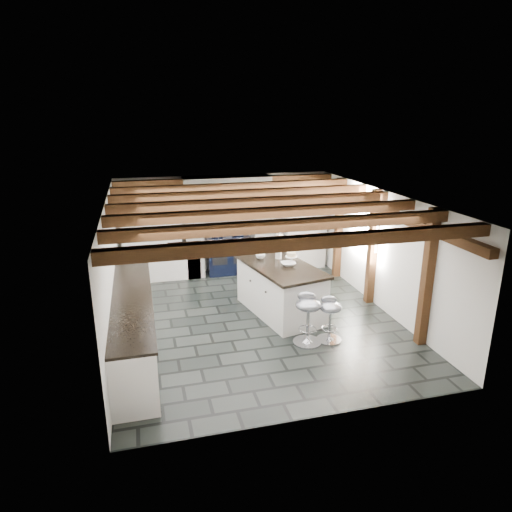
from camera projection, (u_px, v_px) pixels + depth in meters
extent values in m
plane|color=black|center=(256.00, 318.00, 8.55)|extent=(6.00, 6.00, 0.00)
plane|color=silver|center=(225.00, 223.00, 10.97)|extent=(5.00, 0.00, 5.00)
plane|color=silver|center=(111.00, 272.00, 7.61)|extent=(0.00, 6.00, 6.00)
plane|color=silver|center=(381.00, 250.00, 8.80)|extent=(0.00, 6.00, 6.00)
plane|color=white|center=(256.00, 197.00, 7.86)|extent=(6.00, 6.00, 0.00)
cube|color=white|center=(194.00, 236.00, 10.57)|extent=(0.40, 0.60, 1.90)
cube|color=white|center=(260.00, 232.00, 10.95)|extent=(0.40, 0.60, 1.90)
cube|color=#4F2B16|center=(227.00, 190.00, 10.44)|extent=(2.10, 0.65, 0.18)
cube|color=white|center=(226.00, 183.00, 10.39)|extent=(2.00, 0.60, 0.31)
cube|color=black|center=(229.00, 190.00, 10.13)|extent=(1.00, 0.03, 0.22)
cube|color=silver|center=(229.00, 190.00, 10.11)|extent=(0.90, 0.01, 0.14)
cube|color=white|center=(152.00, 237.00, 10.32)|extent=(1.30, 0.58, 2.00)
cube|color=white|center=(303.00, 227.00, 11.20)|extent=(1.00, 0.58, 2.00)
cube|color=white|center=(134.00, 324.00, 7.34)|extent=(0.60, 3.80, 0.88)
cube|color=black|center=(131.00, 298.00, 7.20)|extent=(0.64, 3.80, 0.04)
cube|color=white|center=(184.00, 258.00, 10.66)|extent=(0.70, 0.60, 0.88)
cube|color=black|center=(183.00, 239.00, 10.52)|extent=(0.74, 0.64, 0.04)
cube|color=#4F2B16|center=(381.00, 210.00, 8.54)|extent=(0.15, 5.80, 0.14)
plane|color=white|center=(367.00, 223.00, 9.23)|extent=(0.00, 0.90, 0.90)
cube|color=#4F2B16|center=(311.00, 242.00, 5.49)|extent=(5.00, 0.16, 0.16)
cube|color=#4F2B16|center=(288.00, 225.00, 6.29)|extent=(5.00, 0.16, 0.16)
cube|color=#4F2B16|center=(270.00, 212.00, 7.09)|extent=(5.00, 0.16, 0.16)
cube|color=#4F2B16|center=(256.00, 202.00, 7.88)|extent=(5.00, 0.16, 0.16)
cube|color=#4F2B16|center=(245.00, 194.00, 8.68)|extent=(5.00, 0.16, 0.16)
cube|color=#4F2B16|center=(235.00, 187.00, 9.48)|extent=(5.00, 0.16, 0.16)
cube|color=#4F2B16|center=(227.00, 181.00, 10.28)|extent=(5.00, 0.16, 0.16)
cube|color=#4F2B16|center=(427.00, 279.00, 7.31)|extent=(0.15, 0.15, 2.30)
cube|color=#4F2B16|center=(372.00, 248.00, 8.97)|extent=(0.15, 0.15, 2.30)
cube|color=#4F2B16|center=(339.00, 228.00, 10.45)|extent=(0.15, 0.15, 2.30)
cylinder|color=black|center=(282.00, 217.00, 8.03)|extent=(0.01, 0.01, 0.56)
cylinder|color=white|center=(281.00, 235.00, 8.13)|extent=(0.09, 0.09, 0.22)
cylinder|color=black|center=(279.00, 213.00, 8.32)|extent=(0.01, 0.01, 0.56)
cylinder|color=white|center=(279.00, 231.00, 8.42)|extent=(0.09, 0.09, 0.22)
cylinder|color=black|center=(277.00, 210.00, 8.61)|extent=(0.01, 0.01, 0.56)
cylinder|color=white|center=(277.00, 227.00, 8.71)|extent=(0.09, 0.09, 0.22)
cube|color=black|center=(228.00, 254.00, 10.89)|extent=(1.00, 0.60, 0.90)
ellipsoid|color=silver|center=(217.00, 236.00, 10.68)|extent=(0.28, 0.28, 0.11)
ellipsoid|color=silver|center=(238.00, 234.00, 10.80)|extent=(0.28, 0.28, 0.11)
cylinder|color=silver|center=(230.00, 243.00, 10.48)|extent=(0.95, 0.03, 0.03)
cube|color=black|center=(220.00, 259.00, 10.55)|extent=(0.35, 0.02, 0.30)
cube|color=black|center=(241.00, 257.00, 10.67)|extent=(0.35, 0.02, 0.30)
cube|color=white|center=(280.00, 290.00, 8.67)|extent=(1.31, 2.04, 0.92)
cube|color=black|center=(281.00, 266.00, 8.52)|extent=(1.41, 2.13, 0.05)
imported|color=white|center=(260.00, 253.00, 8.86)|extent=(0.23, 0.23, 0.20)
ellipsoid|color=red|center=(260.00, 245.00, 8.81)|extent=(0.21, 0.21, 0.13)
cylinder|color=white|center=(278.00, 254.00, 8.87)|extent=(0.13, 0.13, 0.19)
imported|color=white|center=(288.00, 264.00, 8.46)|extent=(0.32, 0.32, 0.07)
cylinder|color=white|center=(291.00, 259.00, 8.66)|extent=(0.05, 0.05, 0.10)
cylinder|color=white|center=(291.00, 256.00, 8.64)|extent=(0.23, 0.23, 0.02)
cylinder|color=#CAB487|center=(291.00, 254.00, 8.62)|extent=(0.18, 0.18, 0.07)
cylinder|color=silver|center=(329.00, 340.00, 7.73)|extent=(0.42, 0.42, 0.03)
cone|color=silver|center=(329.00, 337.00, 7.71)|extent=(0.19, 0.19, 0.08)
cylinder|color=silver|center=(330.00, 323.00, 7.64)|extent=(0.05, 0.05, 0.53)
torus|color=silver|center=(329.00, 328.00, 7.66)|extent=(0.27, 0.27, 0.02)
ellipsoid|color=gray|center=(331.00, 307.00, 7.55)|extent=(0.49, 0.49, 0.17)
ellipsoid|color=gray|center=(330.00, 300.00, 7.61)|extent=(0.29, 0.19, 0.15)
cylinder|color=silver|center=(307.00, 342.00, 7.64)|extent=(0.48, 0.48, 0.03)
cone|color=silver|center=(307.00, 339.00, 7.63)|extent=(0.22, 0.22, 0.09)
cylinder|color=silver|center=(308.00, 324.00, 7.54)|extent=(0.05, 0.05, 0.60)
torus|color=silver|center=(308.00, 329.00, 7.57)|extent=(0.30, 0.30, 0.02)
ellipsoid|color=gray|center=(308.00, 305.00, 7.44)|extent=(0.57, 0.57, 0.20)
ellipsoid|color=gray|center=(309.00, 296.00, 7.51)|extent=(0.33, 0.23, 0.17)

